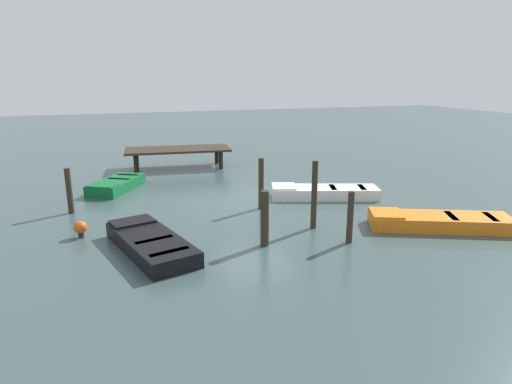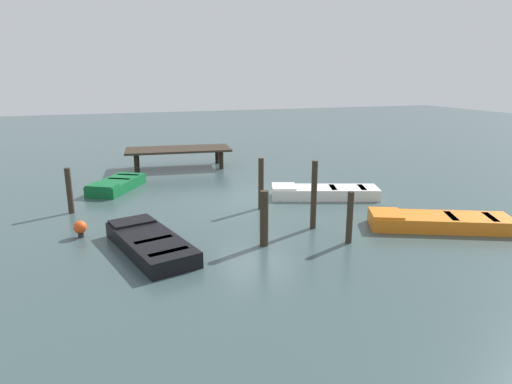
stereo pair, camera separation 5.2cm
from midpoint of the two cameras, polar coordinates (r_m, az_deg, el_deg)
name	(u,v)px [view 1 (the left image)]	position (r m, az deg, el deg)	size (l,w,h in m)	color
ground_plane	(256,201)	(15.79, -0.10, -1.23)	(80.00, 80.00, 0.00)	#384C4C
dock_segment	(178,151)	(21.66, -10.10, 5.27)	(5.10, 2.47, 0.95)	#33281E
rowboat_green	(116,185)	(18.16, -17.64, 0.92)	(2.39, 2.95, 0.46)	#0F602D
rowboat_black	(150,243)	(11.73, -13.59, -6.38)	(2.13, 3.63, 0.46)	black
rowboat_orange	(439,221)	(14.09, 22.39, -3.50)	(4.14, 2.70, 0.46)	orange
rowboat_white	(324,192)	(16.41, 8.64, 0.01)	(4.02, 2.30, 0.46)	silver
mooring_piling_mid_right	(265,219)	(11.58, 1.00, -3.44)	(0.22, 0.22, 1.50)	#33281E
mooring_piling_far_left	(350,217)	(12.04, 11.92, -3.22)	(0.17, 0.17, 1.42)	#33281E
mooring_piling_mid_left	(261,183)	(14.76, 0.56, 1.11)	(0.18, 0.18, 1.73)	#33281E
mooring_piling_center	(69,191)	(15.52, -23.02, 0.13)	(0.19, 0.19, 1.50)	#33281E
mooring_piling_near_left	(314,195)	(12.92, 7.40, -0.38)	(0.17, 0.17, 2.02)	#33281E
marker_buoy	(80,228)	(13.21, -21.80, -4.31)	(0.36, 0.36, 0.48)	#262626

